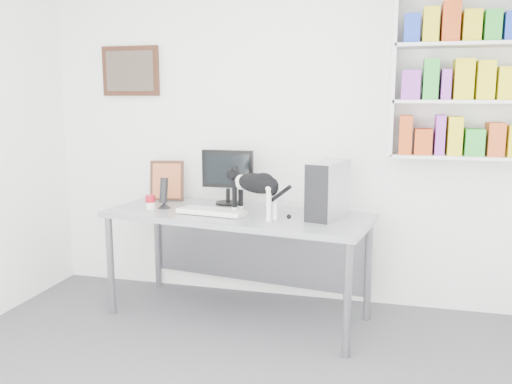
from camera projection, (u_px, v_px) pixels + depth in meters
room at (190, 169)px, 2.55m from camera, size 4.01×4.01×2.70m
bookshelf at (465, 73)px, 3.89m from camera, size 1.03×0.28×1.24m
wall_art at (131, 71)px, 4.65m from camera, size 0.52×0.04×0.42m
desk at (237, 265)px, 4.14m from camera, size 2.07×1.06×0.82m
monitor at (228, 177)px, 4.35m from camera, size 0.42×0.21×0.45m
keyboard at (212, 211)px, 4.02m from camera, size 0.53×0.26×0.04m
pc_tower at (328, 190)px, 3.85m from camera, size 0.29×0.44×0.41m
speaker at (164, 192)px, 4.21m from camera, size 0.13×0.13×0.25m
leaning_print at (167, 180)px, 4.52m from camera, size 0.30×0.17×0.35m
soup_can at (150, 202)px, 4.17m from camera, size 0.09×0.09×0.11m
cat at (256, 194)px, 3.87m from camera, size 0.55×0.39×0.34m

